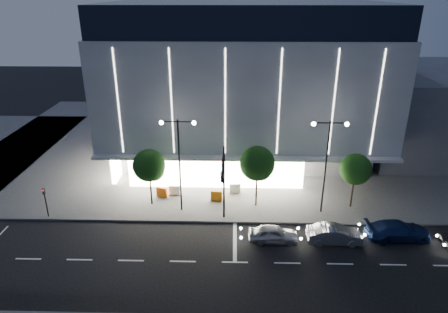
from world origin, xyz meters
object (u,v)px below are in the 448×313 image
street_lamp_east (327,154)px  car_lead (273,234)px  barrier_a (162,192)px  car_third (398,231)px  street_lamp_west (179,152)px  barrier_b (174,190)px  tree_left (149,167)px  tree_mid (257,165)px  barrier_d (235,189)px  car_second (335,234)px  ped_signal_far (45,199)px  barrier_c (216,196)px  tree_right (356,171)px  traffic_mast (223,175)px

street_lamp_east → car_lead: (-4.85, -4.64, -5.26)m
barrier_a → car_third: bearing=3.2°
street_lamp_west → barrier_b: 6.12m
tree_left → tree_mid: 10.00m
barrier_a → barrier_d: (7.27, 0.99, 0.00)m
car_second → barrier_b: 16.10m
ped_signal_far → tree_left: 9.61m
street_lamp_west → barrier_d: 8.06m
ped_signal_far → car_second: (25.16, -3.16, -1.14)m
tree_left → barrier_c: size_ratio=5.20×
car_lead → car_second: 5.02m
car_lead → barrier_c: 8.16m
tree_right → car_second: size_ratio=1.21×
car_lead → tree_right: bearing=-54.1°
street_lamp_west → traffic_mast: bearing=-33.6°
tree_mid → tree_right: bearing=-0.0°
street_lamp_east → barrier_c: (-9.81, 1.84, -5.31)m
tree_right → barrier_b: size_ratio=5.01×
car_lead → car_third: size_ratio=0.76×
tree_mid → tree_right: (9.00, -0.00, -0.45)m
barrier_d → car_second: bearing=-51.6°
barrier_a → car_lead: bearing=-13.7°
car_second → barrier_a: (-15.44, 7.10, -0.10)m
tree_right → barrier_c: bearing=176.3°
barrier_a → barrier_c: (5.46, -0.59, 0.00)m
car_second → barrier_d: 11.50m
car_lead → car_third: car_third is taller
tree_mid → car_second: (6.14, -5.68, -3.58)m
street_lamp_west → barrier_a: size_ratio=8.18×
tree_mid → barrier_c: (-3.84, 0.82, -3.68)m
car_third → barrier_d: bearing=57.6°
street_lamp_west → barrier_c: (3.19, 1.84, -5.31)m
tree_right → barrier_d: 11.74m
street_lamp_west → barrier_d: size_ratio=8.18×
tree_right → barrier_c: tree_right is taller
traffic_mast → tree_right: 12.63m
tree_right → car_lead: size_ratio=1.35×
tree_right → barrier_a: (-18.30, 1.42, -3.23)m
tree_mid → car_second: 9.10m
barrier_a → barrier_d: size_ratio=1.00×
ped_signal_far → barrier_b: 11.83m
tree_mid → barrier_d: tree_mid is taller
barrier_b → barrier_d: same height
traffic_mast → street_lamp_west: size_ratio=0.79×
tree_right → tree_mid: bearing=180.0°
car_second → barrier_c: 11.91m
barrier_a → traffic_mast: bearing=-18.7°
ped_signal_far → tree_mid: tree_mid is taller
ped_signal_far → barrier_b: ped_signal_far is taller
street_lamp_east → traffic_mast: bearing=-163.5°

